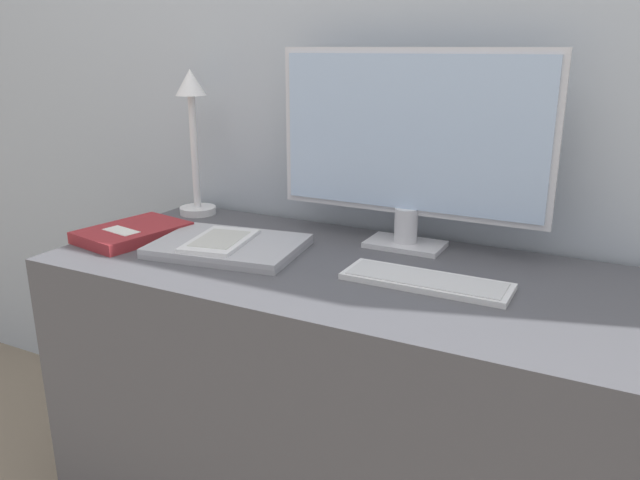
# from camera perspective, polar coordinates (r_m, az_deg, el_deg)

# --- Properties ---
(wall_back) EXTENTS (3.60, 0.05, 2.40)m
(wall_back) POSITION_cam_1_polar(r_m,az_deg,el_deg) (1.59, 7.40, 18.08)
(wall_back) COLOR #B2BCC6
(wall_back) RESTS_ON ground_plane
(desk) EXTENTS (1.30, 0.58, 0.72)m
(desk) POSITION_cam_1_polar(r_m,az_deg,el_deg) (1.52, 1.67, -15.09)
(desk) COLOR #4C4C51
(desk) RESTS_ON ground_plane
(monitor) EXTENTS (0.65, 0.11, 0.46)m
(monitor) POSITION_cam_1_polar(r_m,az_deg,el_deg) (1.45, 8.22, 8.84)
(monitor) COLOR silver
(monitor) RESTS_ON desk
(keyboard) EXTENTS (0.34, 0.11, 0.01)m
(keyboard) POSITION_cam_1_polar(r_m,az_deg,el_deg) (1.28, 9.67, -3.72)
(keyboard) COLOR silver
(keyboard) RESTS_ON desk
(laptop) EXTENTS (0.37, 0.29, 0.02)m
(laptop) POSITION_cam_1_polar(r_m,az_deg,el_deg) (1.47, -8.35, -0.55)
(laptop) COLOR #A3A3A8
(laptop) RESTS_ON desk
(ereader) EXTENTS (0.16, 0.22, 0.01)m
(ereader) POSITION_cam_1_polar(r_m,az_deg,el_deg) (1.46, -9.13, -0.05)
(ereader) COLOR white
(ereader) RESTS_ON laptop
(desk_lamp) EXTENTS (0.10, 0.10, 0.40)m
(desk_lamp) POSITION_cam_1_polar(r_m,az_deg,el_deg) (1.78, -11.54, 10.03)
(desk_lamp) COLOR white
(desk_lamp) RESTS_ON desk
(notebook) EXTENTS (0.22, 0.28, 0.03)m
(notebook) POSITION_cam_1_polar(r_m,az_deg,el_deg) (1.62, -16.76, 0.65)
(notebook) COLOR maroon
(notebook) RESTS_ON desk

